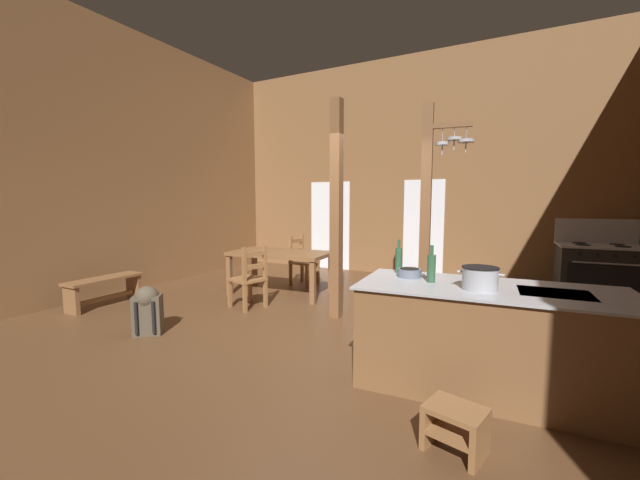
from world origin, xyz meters
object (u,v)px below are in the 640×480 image
(mixing_bowl_on_counter, at_px, (409,273))
(step_stool, at_px, (455,425))
(stove_range, at_px, (598,273))
(backpack, at_px, (148,309))
(ladderback_chair_by_post, at_px, (249,278))
(bottle_tall_on_counter, at_px, (431,267))
(ladderback_chair_near_window, at_px, (302,261))
(stockpot_on_counter, at_px, (480,278))
(kitchen_island, at_px, (487,339))
(bench_along_left_wall, at_px, (105,287))
(dining_table, at_px, (280,257))
(bottle_short_on_counter, at_px, (399,259))

(mixing_bowl_on_counter, bearing_deg, step_stool, -61.12)
(stove_range, distance_m, backpack, 6.60)
(step_stool, relative_size, mixing_bowl_on_counter, 1.85)
(stove_range, xyz_separation_m, ladderback_chair_by_post, (-4.68, -2.76, -0.03))
(stove_range, bearing_deg, bottle_tall_on_counter, -115.50)
(ladderback_chair_near_window, height_order, stockpot_on_counter, stockpot_on_counter)
(mixing_bowl_on_counter, height_order, bottle_tall_on_counter, bottle_tall_on_counter)
(ladderback_chair_by_post, bearing_deg, bottle_tall_on_counter, -19.63)
(kitchen_island, bearing_deg, bench_along_left_wall, 179.53)
(stove_range, xyz_separation_m, mixing_bowl_on_counter, (-2.04, -3.66, 0.45))
(step_stool, xyz_separation_m, dining_table, (-3.31, 2.92, 0.47))
(ladderback_chair_near_window, distance_m, backpack, 3.26)
(stockpot_on_counter, bearing_deg, kitchen_island, 62.75)
(backpack, xyz_separation_m, stockpot_on_counter, (3.66, 0.34, 0.67))
(step_stool, xyz_separation_m, bench_along_left_wall, (-5.29, 1.03, 0.12))
(ladderback_chair_near_window, xyz_separation_m, backpack, (-0.25, -3.25, -0.14))
(kitchen_island, relative_size, stove_range, 1.68)
(dining_table, relative_size, ladderback_chair_by_post, 1.86)
(bottle_tall_on_counter, bearing_deg, step_stool, -68.83)
(dining_table, bearing_deg, bottle_tall_on_counter, -33.77)
(stove_range, relative_size, ladderback_chair_near_window, 1.39)
(kitchen_island, xyz_separation_m, bench_along_left_wall, (-5.40, 0.04, -0.15))
(step_stool, bearing_deg, bench_along_left_wall, 169.01)
(step_stool, bearing_deg, stockpot_on_counter, 87.26)
(kitchen_island, bearing_deg, mixing_bowl_on_counter, 171.58)
(stockpot_on_counter, bearing_deg, backpack, -174.64)
(step_stool, distance_m, bench_along_left_wall, 5.39)
(ladderback_chair_near_window, bearing_deg, kitchen_island, -38.53)
(dining_table, distance_m, ladderback_chair_near_window, 0.86)
(step_stool, distance_m, dining_table, 4.45)
(ladderback_chair_near_window, bearing_deg, stove_range, 11.60)
(bench_along_left_wall, xyz_separation_m, backpack, (1.67, -0.52, 0.02))
(dining_table, distance_m, backpack, 2.46)
(bench_along_left_wall, bearing_deg, ladderback_chair_near_window, 54.89)
(kitchen_island, bearing_deg, bottle_short_on_counter, 162.51)
(backpack, height_order, bottle_tall_on_counter, bottle_tall_on_counter)
(stove_range, height_order, stockpot_on_counter, stove_range)
(kitchen_island, xyz_separation_m, backpack, (-3.73, -0.48, -0.13))
(step_stool, xyz_separation_m, bottle_short_on_counter, (-0.76, 1.26, 0.85))
(bottle_short_on_counter, bearing_deg, kitchen_island, -17.49)
(bottle_tall_on_counter, relative_size, bottle_short_on_counter, 0.98)
(dining_table, relative_size, backpack, 2.97)
(ladderback_chair_near_window, bearing_deg, stockpot_on_counter, -40.39)
(step_stool, distance_m, ladderback_chair_near_window, 5.06)
(bench_along_left_wall, bearing_deg, bottle_short_on_counter, 2.88)
(kitchen_island, height_order, bottle_tall_on_counter, bottle_tall_on_counter)
(stove_range, distance_m, bench_along_left_wall, 7.69)
(ladderback_chair_near_window, relative_size, bench_along_left_wall, 0.84)
(bottle_tall_on_counter, bearing_deg, ladderback_chair_by_post, 160.37)
(ladderback_chair_near_window, relative_size, backpack, 1.59)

